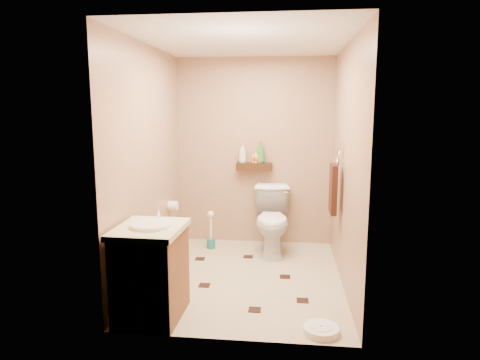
# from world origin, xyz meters

# --- Properties ---
(ground) EXTENTS (2.50, 2.50, 0.00)m
(ground) POSITION_xyz_m (0.00, 0.00, 0.00)
(ground) COLOR #BCB189
(ground) RESTS_ON ground
(wall_back) EXTENTS (2.00, 0.04, 2.40)m
(wall_back) POSITION_xyz_m (0.00, 1.25, 1.20)
(wall_back) COLOR #A57B5E
(wall_back) RESTS_ON ground
(wall_front) EXTENTS (2.00, 0.04, 2.40)m
(wall_front) POSITION_xyz_m (0.00, -1.25, 1.20)
(wall_front) COLOR #A57B5E
(wall_front) RESTS_ON ground
(wall_left) EXTENTS (0.04, 2.50, 2.40)m
(wall_left) POSITION_xyz_m (-1.00, 0.00, 1.20)
(wall_left) COLOR #A57B5E
(wall_left) RESTS_ON ground
(wall_right) EXTENTS (0.04, 2.50, 2.40)m
(wall_right) POSITION_xyz_m (1.00, 0.00, 1.20)
(wall_right) COLOR #A57B5E
(wall_right) RESTS_ON ground
(ceiling) EXTENTS (2.00, 2.50, 0.02)m
(ceiling) POSITION_xyz_m (0.00, 0.00, 2.40)
(ceiling) COLOR silver
(ceiling) RESTS_ON wall_back
(wall_shelf) EXTENTS (0.46, 0.14, 0.10)m
(wall_shelf) POSITION_xyz_m (0.00, 1.17, 1.02)
(wall_shelf) COLOR #39220F
(wall_shelf) RESTS_ON wall_back
(floor_accents) EXTENTS (1.28, 1.47, 0.01)m
(floor_accents) POSITION_xyz_m (0.03, -0.06, 0.00)
(floor_accents) COLOR black
(floor_accents) RESTS_ON ground
(toilet) EXTENTS (0.50, 0.82, 0.80)m
(toilet) POSITION_xyz_m (0.26, 0.83, 0.40)
(toilet) COLOR white
(toilet) RESTS_ON ground
(vanity) EXTENTS (0.55, 0.67, 0.92)m
(vanity) POSITION_xyz_m (-0.70, -0.95, 0.41)
(vanity) COLOR brown
(vanity) RESTS_ON ground
(bathroom_scale) EXTENTS (0.32, 0.32, 0.06)m
(bathroom_scale) POSITION_xyz_m (0.71, -1.07, 0.03)
(bathroom_scale) COLOR white
(bathroom_scale) RESTS_ON ground
(toilet_brush) EXTENTS (0.11, 0.11, 0.49)m
(toilet_brush) POSITION_xyz_m (-0.52, 0.89, 0.17)
(toilet_brush) COLOR #1A696B
(toilet_brush) RESTS_ON ground
(towel_ring) EXTENTS (0.12, 0.30, 0.76)m
(towel_ring) POSITION_xyz_m (0.91, 0.25, 0.95)
(towel_ring) COLOR silver
(towel_ring) RESTS_ON wall_right
(toilet_paper) EXTENTS (0.12, 0.11, 0.12)m
(toilet_paper) POSITION_xyz_m (-0.94, 0.65, 0.60)
(toilet_paper) COLOR white
(toilet_paper) RESTS_ON wall_left
(bottle_a) EXTENTS (0.13, 0.13, 0.26)m
(bottle_a) POSITION_xyz_m (-0.15, 1.17, 1.20)
(bottle_a) COLOR silver
(bottle_a) RESTS_ON wall_shelf
(bottle_b) EXTENTS (0.11, 0.11, 0.17)m
(bottle_b) POSITION_xyz_m (0.03, 1.17, 1.15)
(bottle_b) COLOR yellow
(bottle_b) RESTS_ON wall_shelf
(bottle_c) EXTENTS (0.13, 0.13, 0.15)m
(bottle_c) POSITION_xyz_m (0.04, 1.17, 1.14)
(bottle_c) COLOR red
(bottle_c) RESTS_ON wall_shelf
(bottle_d) EXTENTS (0.15, 0.15, 0.28)m
(bottle_d) POSITION_xyz_m (0.08, 1.17, 1.21)
(bottle_d) COLOR #2C8530
(bottle_d) RESTS_ON wall_shelf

